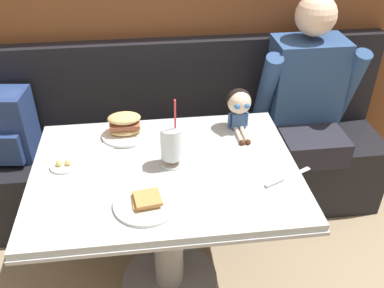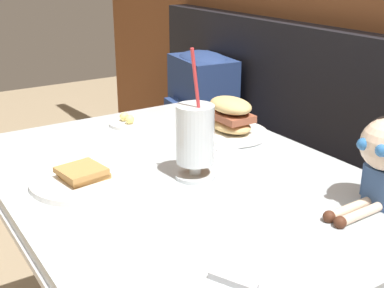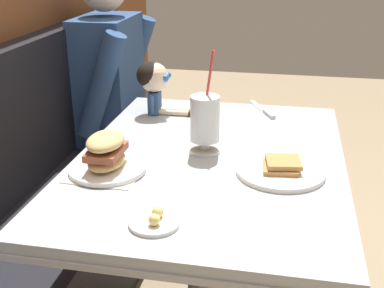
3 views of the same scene
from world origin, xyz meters
TOP-DOWN VIEW (x-y plane):
  - booth_bench at (0.00, 0.81)m, footprint 2.60×0.48m
  - diner_table at (0.00, 0.18)m, footprint 1.11×0.81m
  - toast_plate at (-0.08, -0.03)m, footprint 0.25×0.25m
  - milkshake_glass at (0.03, 0.20)m, footprint 0.10×0.10m
  - sandwich_plate at (-0.16, 0.45)m, footprint 0.22×0.22m
  - butter_saucer at (-0.41, 0.24)m, footprint 0.12×0.12m
  - butter_knife at (0.45, 0.04)m, footprint 0.22×0.12m
  - seated_doll at (0.37, 0.45)m, footprint 0.12×0.22m
  - diner_patron at (0.82, 0.76)m, footprint 0.55×0.48m

SIDE VIEW (x-z plane):
  - booth_bench at x=0.00m, z-range -0.17..0.83m
  - diner_table at x=0.00m, z-range 0.17..0.91m
  - diner_patron at x=0.82m, z-range 0.34..1.15m
  - butter_knife at x=0.45m, z-range 0.74..0.75m
  - butter_saucer at x=-0.41m, z-range 0.73..0.77m
  - toast_plate at x=-0.08m, z-range 0.73..0.77m
  - sandwich_plate at x=-0.16m, z-range 0.73..0.84m
  - milkshake_glass at x=0.03m, z-range 0.68..1.00m
  - seated_doll at x=0.37m, z-range 0.77..0.97m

